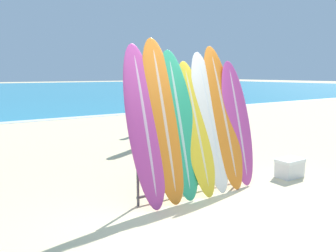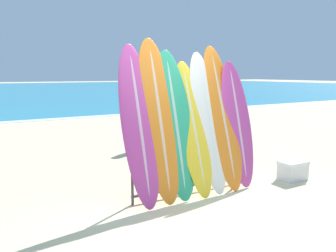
{
  "view_description": "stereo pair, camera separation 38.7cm",
  "coord_description": "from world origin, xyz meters",
  "px_view_note": "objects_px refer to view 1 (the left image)",
  "views": [
    {
      "loc": [
        -2.89,
        -3.36,
        1.87
      ],
      "look_at": [
        0.26,
        1.39,
        0.96
      ],
      "focal_mm": 35.0,
      "sensor_mm": 36.0,
      "label": 1
    },
    {
      "loc": [
        -2.56,
        -3.57,
        1.87
      ],
      "look_at": [
        0.26,
        1.39,
        0.96
      ],
      "focal_mm": 35.0,
      "sensor_mm": 36.0,
      "label": 2
    }
  ],
  "objects_px": {
    "surfboard_rack": "(196,161)",
    "person_near_water": "(149,108)",
    "surfboard_slot_6": "(237,122)",
    "surfboard_slot_2": "(179,124)",
    "surfboard_slot_3": "(196,127)",
    "surfboard_slot_0": "(144,125)",
    "surfboard_slot_4": "(210,121)",
    "surfboard_slot_5": "(223,116)",
    "person_mid_beach": "(149,105)",
    "surfboard_slot_1": "(164,119)",
    "cooler_box": "(290,168)"
  },
  "relations": [
    {
      "from": "surfboard_rack",
      "to": "surfboard_slot_5",
      "type": "bearing_deg",
      "value": 4.62
    },
    {
      "from": "surfboard_rack",
      "to": "surfboard_slot_4",
      "type": "distance_m",
      "value": 0.69
    },
    {
      "from": "person_near_water",
      "to": "person_mid_beach",
      "type": "height_order",
      "value": "person_near_water"
    },
    {
      "from": "surfboard_slot_5",
      "to": "surfboard_slot_3",
      "type": "bearing_deg",
      "value": -176.34
    },
    {
      "from": "surfboard_slot_5",
      "to": "person_near_water",
      "type": "bearing_deg",
      "value": 81.03
    },
    {
      "from": "person_mid_beach",
      "to": "person_near_water",
      "type": "bearing_deg",
      "value": -156.55
    },
    {
      "from": "surfboard_rack",
      "to": "person_mid_beach",
      "type": "xyz_separation_m",
      "value": [
        2.15,
        5.15,
        0.38
      ]
    },
    {
      "from": "surfboard_slot_6",
      "to": "cooler_box",
      "type": "height_order",
      "value": "surfboard_slot_6"
    },
    {
      "from": "surfboard_slot_3",
      "to": "person_near_water",
      "type": "xyz_separation_m",
      "value": [
        1.13,
        3.4,
        -0.06
      ]
    },
    {
      "from": "surfboard_slot_2",
      "to": "surfboard_rack",
      "type": "bearing_deg",
      "value": -4.57
    },
    {
      "from": "surfboard_rack",
      "to": "surfboard_slot_3",
      "type": "xyz_separation_m",
      "value": [
        0.01,
        0.01,
        0.54
      ]
    },
    {
      "from": "surfboard_slot_2",
      "to": "person_mid_beach",
      "type": "xyz_separation_m",
      "value": [
        2.46,
        5.12,
        -0.24
      ]
    },
    {
      "from": "surfboard_rack",
      "to": "surfboard_slot_6",
      "type": "distance_m",
      "value": 1.05
    },
    {
      "from": "surfboard_rack",
      "to": "surfboard_slot_1",
      "type": "relative_size",
      "value": 0.88
    },
    {
      "from": "surfboard_slot_0",
      "to": "surfboard_slot_4",
      "type": "distance_m",
      "value": 1.21
    },
    {
      "from": "surfboard_slot_2",
      "to": "surfboard_slot_5",
      "type": "height_order",
      "value": "surfboard_slot_5"
    },
    {
      "from": "surfboard_rack",
      "to": "surfboard_slot_5",
      "type": "xyz_separation_m",
      "value": [
        0.61,
        0.05,
        0.67
      ]
    },
    {
      "from": "surfboard_slot_4",
      "to": "surfboard_slot_6",
      "type": "distance_m",
      "value": 0.6
    },
    {
      "from": "surfboard_slot_0",
      "to": "person_near_water",
      "type": "relative_size",
      "value": 1.28
    },
    {
      "from": "surfboard_slot_2",
      "to": "surfboard_slot_3",
      "type": "bearing_deg",
      "value": -2.58
    },
    {
      "from": "surfboard_rack",
      "to": "person_near_water",
      "type": "distance_m",
      "value": 3.62
    },
    {
      "from": "surfboard_slot_3",
      "to": "person_near_water",
      "type": "distance_m",
      "value": 3.58
    },
    {
      "from": "surfboard_slot_0",
      "to": "surfboard_slot_6",
      "type": "bearing_deg",
      "value": -1.01
    },
    {
      "from": "surfboard_slot_1",
      "to": "surfboard_rack",
      "type": "bearing_deg",
      "value": -4.45
    },
    {
      "from": "surfboard_slot_6",
      "to": "person_near_water",
      "type": "relative_size",
      "value": 1.16
    },
    {
      "from": "surfboard_slot_1",
      "to": "surfboard_slot_5",
      "type": "xyz_separation_m",
      "value": [
        1.19,
        0.0,
        -0.03
      ]
    },
    {
      "from": "person_mid_beach",
      "to": "surfboard_slot_3",
      "type": "bearing_deg",
      "value": -149.05
    },
    {
      "from": "surfboard_slot_1",
      "to": "person_mid_beach",
      "type": "height_order",
      "value": "surfboard_slot_1"
    },
    {
      "from": "surfboard_slot_2",
      "to": "person_mid_beach",
      "type": "height_order",
      "value": "surfboard_slot_2"
    },
    {
      "from": "surfboard_slot_3",
      "to": "surfboard_slot_6",
      "type": "bearing_deg",
      "value": -0.67
    },
    {
      "from": "surfboard_slot_0",
      "to": "surfboard_slot_2",
      "type": "xyz_separation_m",
      "value": [
        0.6,
        -0.01,
        -0.04
      ]
    },
    {
      "from": "surfboard_slot_5",
      "to": "person_mid_beach",
      "type": "height_order",
      "value": "surfboard_slot_5"
    },
    {
      "from": "surfboard_rack",
      "to": "person_near_water",
      "type": "relative_size",
      "value": 1.18
    },
    {
      "from": "surfboard_slot_6",
      "to": "person_mid_beach",
      "type": "relative_size",
      "value": 1.3
    },
    {
      "from": "surfboard_slot_1",
      "to": "cooler_box",
      "type": "distance_m",
      "value": 2.72
    },
    {
      "from": "surfboard_rack",
      "to": "surfboard_slot_2",
      "type": "bearing_deg",
      "value": 175.43
    },
    {
      "from": "surfboard_slot_3",
      "to": "surfboard_slot_5",
      "type": "distance_m",
      "value": 0.62
    },
    {
      "from": "surfboard_slot_4",
      "to": "surfboard_slot_5",
      "type": "distance_m",
      "value": 0.31
    },
    {
      "from": "surfboard_slot_3",
      "to": "surfboard_slot_4",
      "type": "relative_size",
      "value": 0.93
    },
    {
      "from": "surfboard_rack",
      "to": "person_mid_beach",
      "type": "height_order",
      "value": "person_mid_beach"
    },
    {
      "from": "surfboard_slot_6",
      "to": "person_mid_beach",
      "type": "height_order",
      "value": "surfboard_slot_6"
    },
    {
      "from": "surfboard_slot_2",
      "to": "surfboard_slot_3",
      "type": "xyz_separation_m",
      "value": [
        0.32,
        -0.01,
        -0.08
      ]
    },
    {
      "from": "surfboard_slot_2",
      "to": "surfboard_slot_5",
      "type": "xyz_separation_m",
      "value": [
        0.92,
        0.02,
        0.05
      ]
    },
    {
      "from": "surfboard_slot_6",
      "to": "person_mid_beach",
      "type": "xyz_separation_m",
      "value": [
        1.25,
        5.15,
        -0.17
      ]
    },
    {
      "from": "cooler_box",
      "to": "person_near_water",
      "type": "bearing_deg",
      "value": 101.5
    },
    {
      "from": "surfboard_slot_0",
      "to": "surfboard_slot_3",
      "type": "height_order",
      "value": "surfboard_slot_0"
    },
    {
      "from": "person_near_water",
      "to": "surfboard_slot_0",
      "type": "bearing_deg",
      "value": -56.91
    },
    {
      "from": "surfboard_slot_5",
      "to": "person_mid_beach",
      "type": "distance_m",
      "value": 5.33
    },
    {
      "from": "person_mid_beach",
      "to": "cooler_box",
      "type": "relative_size",
      "value": 3.27
    },
    {
      "from": "surfboard_slot_1",
      "to": "person_near_water",
      "type": "bearing_deg",
      "value": 62.98
    }
  ]
}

